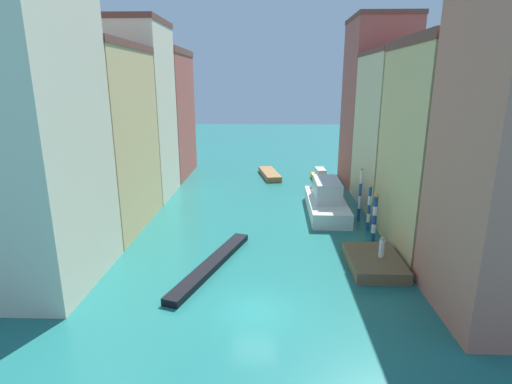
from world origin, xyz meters
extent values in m
plane|color=#1E6B66|center=(0.00, 24.50, 0.00)|extent=(154.00, 154.00, 0.00)
cube|color=beige|center=(-13.53, 3.28, 10.54)|extent=(6.86, 8.78, 21.08)
cube|color=#DBB77A|center=(-13.53, 13.48, 7.44)|extent=(6.86, 11.17, 14.87)
cube|color=brown|center=(-13.53, 13.48, 15.14)|extent=(7.00, 11.39, 0.54)
cube|color=beige|center=(-13.53, 23.41, 8.99)|extent=(6.86, 8.09, 17.97)
cube|color=brown|center=(-13.53, 23.41, 18.25)|extent=(7.00, 8.25, 0.56)
cube|color=#B25147|center=(-13.53, 33.44, 7.80)|extent=(6.86, 11.25, 15.61)
cube|color=brown|center=(-13.53, 33.44, 15.99)|extent=(7.00, 11.47, 0.78)
cube|color=#DBB77A|center=(13.53, 9.62, 7.33)|extent=(6.86, 10.12, 14.67)
cube|color=brown|center=(13.53, 9.62, 15.02)|extent=(7.00, 10.33, 0.70)
cube|color=beige|center=(13.53, 20.20, 7.40)|extent=(6.86, 10.19, 14.81)
cube|color=brown|center=(13.53, 20.20, 15.02)|extent=(7.00, 10.39, 0.42)
cube|color=#B25147|center=(13.53, 29.74, 9.55)|extent=(6.86, 8.58, 19.11)
cube|color=brown|center=(13.53, 29.74, 19.35)|extent=(7.00, 8.75, 0.48)
cube|color=brown|center=(8.06, 5.77, 0.39)|extent=(3.49, 5.32, 0.79)
cylinder|color=white|center=(8.48, 5.77, 1.40)|extent=(0.36, 0.36, 1.23)
sphere|color=tan|center=(8.48, 5.77, 2.14)|extent=(0.26, 0.26, 0.26)
cylinder|color=#1E479E|center=(9.12, 10.43, 0.37)|extent=(0.34, 0.34, 0.74)
cylinder|color=white|center=(9.12, 10.43, 1.11)|extent=(0.34, 0.34, 0.74)
cylinder|color=#1E479E|center=(9.12, 10.43, 1.84)|extent=(0.34, 0.34, 0.74)
cylinder|color=white|center=(9.12, 10.43, 2.58)|extent=(0.34, 0.34, 0.74)
cylinder|color=#1E479E|center=(9.12, 10.43, 3.32)|extent=(0.34, 0.34, 0.74)
sphere|color=gold|center=(9.12, 10.43, 3.82)|extent=(0.38, 0.38, 0.38)
cylinder|color=#1E479E|center=(9.26, 12.84, 0.39)|extent=(0.26, 0.26, 0.77)
cylinder|color=white|center=(9.26, 12.84, 1.16)|extent=(0.26, 0.26, 0.77)
cylinder|color=#1E479E|center=(9.26, 12.84, 1.93)|extent=(0.26, 0.26, 0.77)
cylinder|color=white|center=(9.26, 12.84, 2.71)|extent=(0.26, 0.26, 0.77)
cylinder|color=#1E479E|center=(9.26, 12.84, 3.48)|extent=(0.26, 0.26, 0.77)
sphere|color=gold|center=(9.26, 12.84, 3.97)|extent=(0.29, 0.29, 0.29)
cylinder|color=#1E479E|center=(9.02, 15.39, 0.59)|extent=(0.25, 0.25, 1.18)
cylinder|color=white|center=(9.02, 15.39, 1.77)|extent=(0.25, 0.25, 1.18)
cylinder|color=#1E479E|center=(9.02, 15.39, 2.95)|extent=(0.25, 0.25, 1.18)
cylinder|color=white|center=(9.02, 15.39, 4.13)|extent=(0.25, 0.25, 1.18)
sphere|color=gold|center=(9.02, 15.39, 4.82)|extent=(0.28, 0.28, 0.28)
cube|color=white|center=(6.35, 17.64, 0.69)|extent=(3.61, 9.98, 1.39)
cube|color=silver|center=(6.35, 17.64, 2.34)|extent=(2.41, 4.89, 1.90)
cube|color=black|center=(-3.11, 5.35, 0.23)|extent=(4.43, 10.68, 0.46)
cube|color=olive|center=(0.84, 32.88, 0.35)|extent=(3.19, 7.32, 0.70)
cube|color=gold|center=(7.30, 30.25, 0.33)|extent=(1.96, 5.25, 0.66)
cube|color=silver|center=(7.30, 30.25, 1.19)|extent=(1.20, 2.55, 1.04)
camera|label=1|loc=(0.78, -19.71, 12.35)|focal=28.07mm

